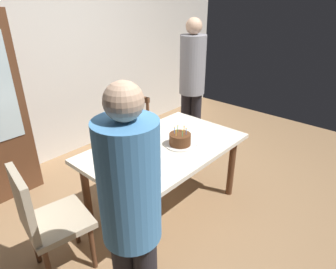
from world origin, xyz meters
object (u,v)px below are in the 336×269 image
object	(u,v)px
dining_table	(164,154)
chair_spindle_back	(128,139)
birthday_cake	(180,140)
plate_far_side	(143,141)
plate_near_celebrant	(149,172)
person_guest	(192,81)
person_celebrant	(131,213)
chair_upholstered	(45,218)

from	to	relation	value
dining_table	chair_spindle_back	xyz separation A→B (m)	(0.22, 0.79, -0.18)
birthday_cake	plate_far_side	xyz separation A→B (m)	(-0.18, 0.31, -0.05)
birthday_cake	chair_spindle_back	bearing A→B (deg)	82.56
plate_near_celebrant	chair_spindle_back	xyz separation A→B (m)	(0.64, 1.00, -0.27)
dining_table	person_guest	world-z (taller)	person_guest
person_celebrant	plate_far_side	bearing A→B (deg)	43.60
plate_near_celebrant	birthday_cake	bearing A→B (deg)	11.86
plate_near_celebrant	plate_far_side	bearing A→B (deg)	50.93
dining_table	plate_near_celebrant	xyz separation A→B (m)	(-0.42, -0.21, 0.10)
chair_spindle_back	person_guest	size ratio (longest dim) A/B	0.54
plate_far_side	person_celebrant	distance (m)	1.31
plate_near_celebrant	chair_spindle_back	size ratio (longest dim) A/B	0.23
birthday_cake	person_celebrant	world-z (taller)	person_celebrant
person_guest	person_celebrant	bearing A→B (deg)	-150.04
plate_near_celebrant	person_guest	bearing A→B (deg)	26.27
person_celebrant	person_guest	xyz separation A→B (m)	(2.14, 1.23, 0.05)
chair_spindle_back	person_celebrant	xyz separation A→B (m)	(-1.23, -1.47, 0.50)
dining_table	person_celebrant	bearing A→B (deg)	-146.04
plate_near_celebrant	person_guest	distance (m)	1.74
plate_far_side	plate_near_celebrant	bearing A→B (deg)	-129.07
chair_upholstered	plate_near_celebrant	bearing A→B (deg)	-25.96
dining_table	birthday_cake	world-z (taller)	birthday_cake
plate_near_celebrant	person_celebrant	distance (m)	0.79
dining_table	person_guest	bearing A→B (deg)	26.10
dining_table	plate_near_celebrant	size ratio (longest dim) A/B	6.86
plate_near_celebrant	chair_spindle_back	world-z (taller)	chair_spindle_back
plate_far_side	person_guest	bearing A→B (deg)	15.93
chair_upholstered	person_guest	bearing A→B (deg)	10.18
plate_near_celebrant	person_guest	size ratio (longest dim) A/B	0.12
person_celebrant	person_guest	world-z (taller)	person_guest
dining_table	plate_far_side	distance (m)	0.24
person_guest	chair_spindle_back	bearing A→B (deg)	165.40
dining_table	person_guest	distance (m)	1.31
chair_upholstered	person_guest	size ratio (longest dim) A/B	0.54
chair_upholstered	chair_spindle_back	bearing A→B (deg)	25.28
birthday_cake	chair_upholstered	distance (m)	1.30
chair_upholstered	birthday_cake	bearing A→B (deg)	-11.10
plate_near_celebrant	chair_upholstered	bearing A→B (deg)	154.04
chair_upholstered	person_celebrant	size ratio (longest dim) A/B	0.57
birthday_cake	plate_far_side	distance (m)	0.36
chair_upholstered	dining_table	bearing A→B (deg)	-7.23
dining_table	person_guest	xyz separation A→B (m)	(1.13, 0.55, 0.37)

